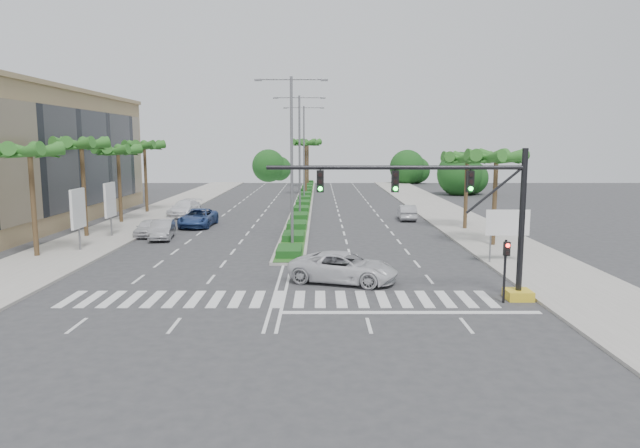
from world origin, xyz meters
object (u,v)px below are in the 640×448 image
object	(u,v)px
car_parked_b	(162,229)
car_parked_c	(198,218)
car_right	(407,212)
car_parked_a	(148,228)
car_parked_d	(185,208)
car_crossing	(344,267)

from	to	relation	value
car_parked_b	car_parked_c	size ratio (longest dim) A/B	0.78
car_parked_b	car_right	size ratio (longest dim) A/B	1.01
car_parked_a	car_parked_b	distance (m)	1.96
car_parked_c	car_right	world-z (taller)	car_parked_c
car_parked_a	car_parked_d	size ratio (longest dim) A/B	0.71
car_parked_d	car_parked_a	bearing A→B (deg)	-83.17
car_parked_b	car_crossing	xyz separation A→B (m)	(13.58, -13.99, 0.07)
car_parked_b	car_crossing	distance (m)	19.50
car_parked_b	car_right	distance (m)	23.58
car_parked_c	car_right	distance (m)	19.90
car_parked_a	car_right	world-z (taller)	car_right
car_parked_c	car_parked_a	bearing A→B (deg)	-116.47
car_parked_b	car_right	bearing A→B (deg)	20.26
car_parked_c	car_parked_d	xyz separation A→B (m)	(-2.90, 7.25, 0.01)
car_parked_d	car_crossing	size ratio (longest dim) A/B	0.96
car_parked_a	car_parked_d	bearing A→B (deg)	89.37
car_parked_b	car_parked_c	distance (m)	6.73
car_crossing	car_parked_a	bearing A→B (deg)	62.38
car_parked_c	car_crossing	xyz separation A→B (m)	(12.16, -20.57, 0.01)
car_parked_c	car_crossing	distance (m)	23.89
car_parked_d	car_crossing	world-z (taller)	same
car_parked_b	car_parked_c	xyz separation A→B (m)	(1.42, 6.58, 0.06)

